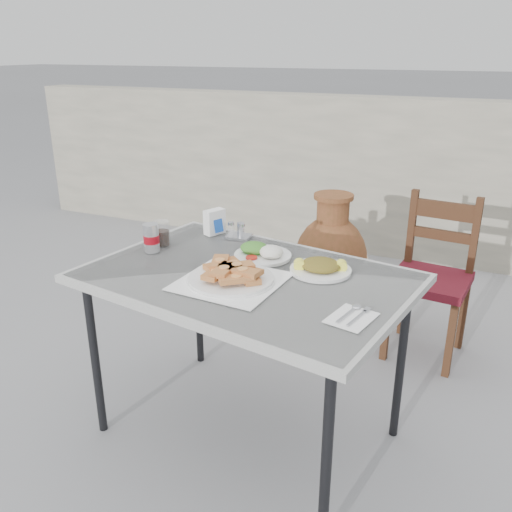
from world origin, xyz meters
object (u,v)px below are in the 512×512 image
at_px(salad_rice_plate, 262,252).
at_px(soda_can, 151,238).
at_px(salad_chopped_plate, 321,267).
at_px(pide_plate, 231,273).
at_px(napkin_holder, 215,222).
at_px(cafe_table, 246,286).
at_px(terracotta_urn, 330,261).
at_px(condiment_caddy, 238,233).
at_px(cola_glass, 161,234).
at_px(chair, 432,276).

height_order(salad_rice_plate, soda_can, soda_can).
bearing_deg(soda_can, salad_chopped_plate, 5.91).
distance_m(pide_plate, napkin_holder, 0.56).
distance_m(cafe_table, salad_rice_plate, 0.20).
bearing_deg(salad_rice_plate, terracotta_urn, 89.42).
xyz_separation_m(soda_can, condiment_caddy, (0.26, 0.30, -0.03)).
height_order(salad_chopped_plate, condiment_caddy, condiment_caddy).
height_order(salad_rice_plate, condiment_caddy, condiment_caddy).
distance_m(soda_can, cola_glass, 0.09).
xyz_separation_m(chair, terracotta_urn, (-0.60, 0.18, -0.08)).
xyz_separation_m(salad_chopped_plate, napkin_holder, (-0.58, 0.24, 0.04)).
xyz_separation_m(salad_chopped_plate, cola_glass, (-0.73, 0.01, 0.03)).
bearing_deg(terracotta_urn, pide_plate, -90.69).
relative_size(salad_chopped_plate, soda_can, 1.98).
bearing_deg(cafe_table, condiment_caddy, 119.96).
height_order(salad_rice_plate, cola_glass, cola_glass).
height_order(cafe_table, chair, chair).
bearing_deg(salad_rice_plate, napkin_holder, 149.88).
bearing_deg(terracotta_urn, cafe_table, -89.81).
relative_size(cola_glass, chair, 0.12).
bearing_deg(salad_chopped_plate, soda_can, -174.09).
bearing_deg(salad_rice_plate, cafe_table, -85.61).
distance_m(pide_plate, terracotta_urn, 1.34).
relative_size(cafe_table, terracotta_urn, 1.74).
height_order(cafe_table, salad_rice_plate, salad_rice_plate).
bearing_deg(cafe_table, napkin_holder, 131.96).
xyz_separation_m(cafe_table, pide_plate, (-0.02, -0.09, 0.08)).
distance_m(cola_glass, terracotta_urn, 1.22).
bearing_deg(condiment_caddy, pide_plate, -67.45).
height_order(pide_plate, terracotta_urn, pide_plate).
bearing_deg(cafe_table, salad_chopped_plate, 27.58).
bearing_deg(condiment_caddy, terracotta_urn, 76.31).
distance_m(cafe_table, cola_glass, 0.50).
bearing_deg(cafe_table, pide_plate, -101.91).
distance_m(salad_rice_plate, salad_chopped_plate, 0.27).
bearing_deg(pide_plate, condiment_caddy, 112.55).
xyz_separation_m(salad_rice_plate, chair, (0.61, 0.82, -0.32)).
relative_size(salad_rice_plate, terracotta_urn, 0.31).
bearing_deg(soda_can, salad_rice_plate, 15.75).
relative_size(soda_can, condiment_caddy, 1.05).
distance_m(cafe_table, chair, 1.19).
height_order(napkin_holder, terracotta_urn, napkin_holder).
xyz_separation_m(salad_rice_plate, terracotta_urn, (0.01, 1.00, -0.40)).
bearing_deg(soda_can, cafe_table, -7.07).
relative_size(pide_plate, condiment_caddy, 3.33).
bearing_deg(condiment_caddy, salad_rice_plate, -41.92).
bearing_deg(condiment_caddy, cola_glass, -141.62).
distance_m(salad_chopped_plate, napkin_holder, 0.63).
height_order(soda_can, chair, soda_can).
bearing_deg(soda_can, chair, 41.74).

